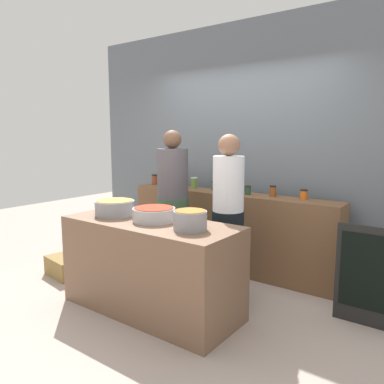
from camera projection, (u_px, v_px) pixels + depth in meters
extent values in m
plane|color=#AC9A90|center=(171.00, 299.00, 3.85)|extent=(12.00, 12.00, 0.00)
cube|color=slate|center=(244.00, 146.00, 4.77)|extent=(4.80, 0.12, 3.00)
cube|color=brown|center=(228.00, 231.00, 4.65)|extent=(2.70, 0.36, 0.95)
cube|color=brown|center=(151.00, 266.00, 3.54)|extent=(1.70, 0.70, 0.86)
cylinder|color=brown|center=(155.00, 180.00, 5.30)|extent=(0.08, 0.08, 0.13)
cylinder|color=black|center=(155.00, 175.00, 5.29)|extent=(0.09, 0.09, 0.01)
cylinder|color=gold|center=(167.00, 182.00, 5.17)|extent=(0.06, 0.06, 0.10)
cylinder|color=#D6C666|center=(167.00, 178.00, 5.17)|extent=(0.07, 0.07, 0.01)
cylinder|color=gold|center=(170.00, 182.00, 5.06)|extent=(0.08, 0.08, 0.13)
cylinder|color=silver|center=(170.00, 177.00, 5.05)|extent=(0.09, 0.09, 0.01)
cylinder|color=olive|center=(194.00, 183.00, 4.93)|extent=(0.08, 0.08, 0.13)
cylinder|color=silver|center=(194.00, 178.00, 4.92)|extent=(0.09, 0.09, 0.01)
cylinder|color=#235A33|center=(214.00, 186.00, 4.74)|extent=(0.06, 0.06, 0.11)
cylinder|color=black|center=(214.00, 182.00, 4.73)|extent=(0.07, 0.07, 0.01)
cylinder|color=#542654|center=(222.00, 189.00, 4.59)|extent=(0.08, 0.08, 0.09)
cylinder|color=#D6C666|center=(222.00, 185.00, 4.58)|extent=(0.08, 0.08, 0.01)
cylinder|color=#B3390C|center=(231.00, 189.00, 4.52)|extent=(0.07, 0.07, 0.10)
cylinder|color=black|center=(231.00, 185.00, 4.51)|extent=(0.07, 0.07, 0.01)
cylinder|color=#294A31|center=(248.00, 191.00, 4.40)|extent=(0.07, 0.07, 0.10)
cylinder|color=black|center=(248.00, 186.00, 4.39)|extent=(0.07, 0.07, 0.01)
cylinder|color=brown|center=(273.00, 192.00, 4.27)|extent=(0.07, 0.07, 0.11)
cylinder|color=black|center=(273.00, 186.00, 4.26)|extent=(0.07, 0.07, 0.01)
cylinder|color=orange|center=(304.00, 195.00, 4.09)|extent=(0.08, 0.08, 0.10)
cylinder|color=black|center=(304.00, 190.00, 4.08)|extent=(0.08, 0.08, 0.01)
cylinder|color=gray|center=(115.00, 208.00, 3.73)|extent=(0.39, 0.39, 0.14)
cylinder|color=#AB8A49|center=(115.00, 200.00, 3.72)|extent=(0.36, 0.36, 0.00)
cylinder|color=#B7B7BC|center=(154.00, 214.00, 3.49)|extent=(0.39, 0.39, 0.12)
cylinder|color=#9B3420|center=(154.00, 208.00, 3.48)|extent=(0.36, 0.36, 0.00)
cylinder|color=gray|center=(190.00, 220.00, 3.16)|extent=(0.28, 0.28, 0.16)
cylinder|color=#AC6A2D|center=(190.00, 211.00, 3.15)|extent=(0.26, 0.26, 0.00)
cylinder|color=#3D5F43|center=(173.00, 237.00, 4.45)|extent=(0.37, 0.37, 0.92)
cylinder|color=#565158|center=(173.00, 173.00, 4.34)|extent=(0.35, 0.35, 0.56)
sphere|color=brown|center=(172.00, 139.00, 4.28)|extent=(0.21, 0.21, 0.21)
cylinder|color=black|center=(227.00, 254.00, 3.85)|extent=(0.32, 0.32, 0.89)
cylinder|color=white|center=(228.00, 184.00, 3.74)|extent=(0.31, 0.31, 0.55)
sphere|color=#8C6047|center=(229.00, 145.00, 3.68)|extent=(0.21, 0.21, 0.21)
cube|color=olive|center=(66.00, 266.00, 4.47)|extent=(0.52, 0.40, 0.22)
cube|color=black|center=(370.00, 277.00, 3.25)|extent=(0.57, 0.04, 0.88)
cube|color=black|center=(369.00, 273.00, 3.22)|extent=(0.48, 0.01, 0.67)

